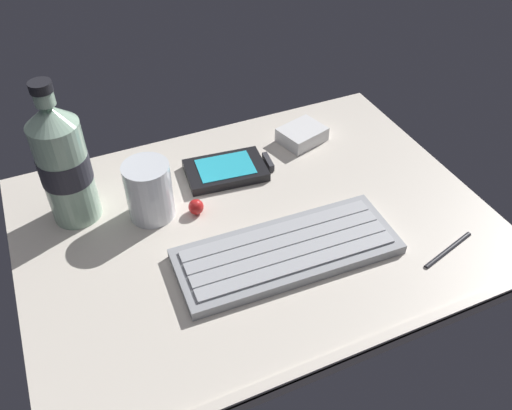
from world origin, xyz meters
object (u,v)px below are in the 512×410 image
at_px(water_bottle, 63,163).
at_px(trackball_mouse, 196,207).
at_px(juice_cup, 149,193).
at_px(keyboard, 287,251).
at_px(handheld_device, 230,169).
at_px(charger_block, 302,135).
at_px(stylus_pen, 449,249).

distance_m(water_bottle, trackball_mouse, 0.18).
bearing_deg(juice_cup, keyboard, -47.04).
bearing_deg(trackball_mouse, keyboard, -57.16).
bearing_deg(trackball_mouse, water_bottle, 157.01).
xyz_separation_m(handheld_device, water_bottle, (-0.23, 0.00, 0.08)).
height_order(juice_cup, water_bottle, water_bottle).
xyz_separation_m(juice_cup, water_bottle, (-0.10, 0.04, 0.05)).
bearing_deg(keyboard, handheld_device, 91.31).
xyz_separation_m(charger_block, stylus_pen, (0.06, -0.30, -0.01)).
relative_size(trackball_mouse, stylus_pen, 0.23).
bearing_deg(juice_cup, charger_block, 14.93).
relative_size(handheld_device, juice_cup, 1.57).
relative_size(handheld_device, charger_block, 1.91).
xyz_separation_m(handheld_device, juice_cup, (-0.13, -0.04, 0.03)).
relative_size(keyboard, charger_block, 4.20).
bearing_deg(water_bottle, keyboard, -39.10).
distance_m(handheld_device, trackball_mouse, 0.10).
bearing_deg(water_bottle, handheld_device, -0.08).
bearing_deg(stylus_pen, handheld_device, 111.06).
distance_m(keyboard, trackball_mouse, 0.15).
distance_m(charger_block, trackball_mouse, 0.24).
distance_m(juice_cup, charger_block, 0.29).
xyz_separation_m(handheld_device, stylus_pen, (0.20, -0.27, -0.00)).
bearing_deg(water_bottle, trackball_mouse, -22.99).
height_order(trackball_mouse, stylus_pen, trackball_mouse).
bearing_deg(stylus_pen, water_bottle, 132.23).
distance_m(keyboard, water_bottle, 0.31).
bearing_deg(water_bottle, juice_cup, -23.67).
xyz_separation_m(water_bottle, stylus_pen, (0.43, -0.27, -0.09)).
bearing_deg(handheld_device, trackball_mouse, -139.76).
bearing_deg(charger_block, keyboard, -121.69).
xyz_separation_m(keyboard, charger_block, (0.14, 0.22, 0.00)).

